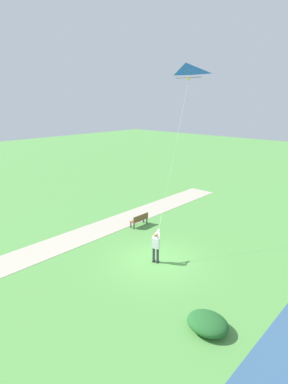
# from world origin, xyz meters

# --- Properties ---
(ground_plane) EXTENTS (120.00, 120.00, 0.00)m
(ground_plane) POSITION_xyz_m (0.00, 0.00, 0.00)
(ground_plane) COLOR #569947
(walkway_path) EXTENTS (2.60, 32.01, 0.02)m
(walkway_path) POSITION_xyz_m (5.81, 2.00, 0.01)
(walkway_path) COLOR #B7AD99
(walkway_path) RESTS_ON ground
(person_kite_flyer) EXTENTS (0.50, 0.63, 1.83)m
(person_kite_flyer) POSITION_xyz_m (-0.09, 0.18, 1.05)
(person_kite_flyer) COLOR #232328
(person_kite_flyer) RESTS_ON ground
(flying_kite) EXTENTS (2.32, 4.41, 8.86)m
(flying_kite) POSITION_xyz_m (1.34, -4.03, 10.18)
(flying_kite) COLOR blue
(park_bench_near_walkway) EXTENTS (0.45, 1.50, 0.88)m
(park_bench_near_walkway) POSITION_xyz_m (4.17, -3.01, 0.51)
(park_bench_near_walkway) COLOR brown
(park_bench_near_walkway) RESTS_ON ground
(lakeside_shrub) EXTENTS (1.67, 1.42, 0.63)m
(lakeside_shrub) POSITION_xyz_m (-5.10, 2.92, 0.32)
(lakeside_shrub) COLOR #236028
(lakeside_shrub) RESTS_ON ground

